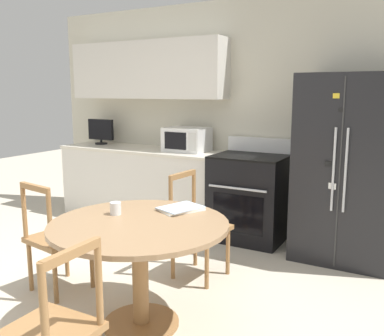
{
  "coord_description": "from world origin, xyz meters",
  "views": [
    {
      "loc": [
        1.92,
        -1.95,
        1.59
      ],
      "look_at": [
        0.19,
        1.15,
        0.95
      ],
      "focal_mm": 40.0,
      "sensor_mm": 36.0,
      "label": 1
    }
  ],
  "objects_px": {
    "microwave": "(187,139)",
    "dining_chair_far": "(198,228)",
    "dining_chair_left": "(56,239)",
    "dining_chair_near": "(51,335)",
    "oven_range": "(250,197)",
    "refrigerator": "(347,168)",
    "candle_glass": "(116,209)",
    "countertop_tv": "(101,131)"
  },
  "relations": [
    {
      "from": "candle_glass",
      "to": "refrigerator",
      "type": "bearing_deg",
      "value": 57.11
    },
    {
      "from": "dining_chair_left",
      "to": "dining_chair_far",
      "type": "relative_size",
      "value": 1.0
    },
    {
      "from": "microwave",
      "to": "countertop_tv",
      "type": "bearing_deg",
      "value": 178.78
    },
    {
      "from": "dining_chair_near",
      "to": "candle_glass",
      "type": "xyz_separation_m",
      "value": [
        -0.37,
        0.96,
        0.34
      ]
    },
    {
      "from": "dining_chair_left",
      "to": "candle_glass",
      "type": "xyz_separation_m",
      "value": [
        0.64,
        -0.03,
        0.34
      ]
    },
    {
      "from": "dining_chair_left",
      "to": "refrigerator",
      "type": "bearing_deg",
      "value": 54.27
    },
    {
      "from": "dining_chair_left",
      "to": "dining_chair_far",
      "type": "xyz_separation_m",
      "value": [
        0.85,
        0.8,
        0.0
      ]
    },
    {
      "from": "dining_chair_far",
      "to": "candle_glass",
      "type": "bearing_deg",
      "value": -8.95
    },
    {
      "from": "microwave",
      "to": "dining_chair_near",
      "type": "bearing_deg",
      "value": -72.21
    },
    {
      "from": "oven_range",
      "to": "dining_chair_left",
      "type": "xyz_separation_m",
      "value": [
        -0.88,
        -1.91,
        -0.03
      ]
    },
    {
      "from": "refrigerator",
      "to": "microwave",
      "type": "relative_size",
      "value": 3.61
    },
    {
      "from": "dining_chair_near",
      "to": "dining_chair_left",
      "type": "bearing_deg",
      "value": 44.95
    },
    {
      "from": "refrigerator",
      "to": "dining_chair_left",
      "type": "bearing_deg",
      "value": -135.02
    },
    {
      "from": "refrigerator",
      "to": "dining_chair_far",
      "type": "relative_size",
      "value": 1.94
    },
    {
      "from": "dining_chair_left",
      "to": "dining_chair_near",
      "type": "distance_m",
      "value": 1.42
    },
    {
      "from": "dining_chair_far",
      "to": "dining_chair_left",
      "type": "bearing_deg",
      "value": -41.6
    },
    {
      "from": "refrigerator",
      "to": "oven_range",
      "type": "distance_m",
      "value": 1.07
    },
    {
      "from": "refrigerator",
      "to": "dining_chair_far",
      "type": "distance_m",
      "value": 1.54
    },
    {
      "from": "refrigerator",
      "to": "oven_range",
      "type": "xyz_separation_m",
      "value": [
        -0.99,
        0.05,
        -0.41
      ]
    },
    {
      "from": "dining_chair_far",
      "to": "microwave",
      "type": "bearing_deg",
      "value": -141.17
    },
    {
      "from": "refrigerator",
      "to": "countertop_tv",
      "type": "distance_m",
      "value": 3.14
    },
    {
      "from": "microwave",
      "to": "dining_chair_far",
      "type": "distance_m",
      "value": 1.55
    },
    {
      "from": "dining_chair_left",
      "to": "dining_chair_far",
      "type": "distance_m",
      "value": 1.16
    },
    {
      "from": "dining_chair_near",
      "to": "candle_glass",
      "type": "bearing_deg",
      "value": 20.69
    },
    {
      "from": "oven_range",
      "to": "microwave",
      "type": "xyz_separation_m",
      "value": [
        -0.82,
        0.07,
        0.57
      ]
    },
    {
      "from": "microwave",
      "to": "countertop_tv",
      "type": "relative_size",
      "value": 1.25
    },
    {
      "from": "countertop_tv",
      "to": "dining_chair_far",
      "type": "relative_size",
      "value": 0.43
    },
    {
      "from": "oven_range",
      "to": "microwave",
      "type": "distance_m",
      "value": 1.0
    },
    {
      "from": "refrigerator",
      "to": "oven_range",
      "type": "height_order",
      "value": "refrigerator"
    },
    {
      "from": "oven_range",
      "to": "countertop_tv",
      "type": "bearing_deg",
      "value": 177.43
    },
    {
      "from": "dining_chair_left",
      "to": "candle_glass",
      "type": "bearing_deg",
      "value": 6.28
    },
    {
      "from": "candle_glass",
      "to": "dining_chair_near",
      "type": "bearing_deg",
      "value": -68.67
    },
    {
      "from": "microwave",
      "to": "dining_chair_near",
      "type": "relative_size",
      "value": 0.54
    },
    {
      "from": "microwave",
      "to": "dining_chair_near",
      "type": "xyz_separation_m",
      "value": [
        0.95,
        -2.97,
        -0.6
      ]
    },
    {
      "from": "oven_range",
      "to": "dining_chair_far",
      "type": "xyz_separation_m",
      "value": [
        -0.03,
        -1.12,
        -0.03
      ]
    },
    {
      "from": "dining_chair_left",
      "to": "dining_chair_near",
      "type": "bearing_deg",
      "value": -35.12
    },
    {
      "from": "dining_chair_near",
      "to": "oven_range",
      "type": "bearing_deg",
      "value": 1.99
    },
    {
      "from": "microwave",
      "to": "dining_chair_near",
      "type": "distance_m",
      "value": 3.18
    },
    {
      "from": "dining_chair_left",
      "to": "countertop_tv",
      "type": "bearing_deg",
      "value": 131.41
    },
    {
      "from": "countertop_tv",
      "to": "candle_glass",
      "type": "bearing_deg",
      "value": -47.08
    },
    {
      "from": "countertop_tv",
      "to": "dining_chair_left",
      "type": "xyz_separation_m",
      "value": [
        1.26,
        -2.01,
        -0.64
      ]
    },
    {
      "from": "oven_range",
      "to": "candle_glass",
      "type": "distance_m",
      "value": 1.99
    }
  ]
}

